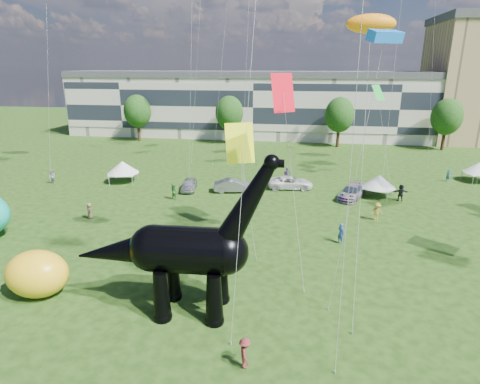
# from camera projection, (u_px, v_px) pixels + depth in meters

# --- Properties ---
(ground) EXTENTS (220.00, 220.00, 0.00)m
(ground) POSITION_uv_depth(u_px,v_px,m) (266.00, 311.00, 24.51)
(ground) COLOR #16330C
(ground) RESTS_ON ground
(terrace_row) EXTENTS (78.00, 11.00, 12.00)m
(terrace_row) POSITION_uv_depth(u_px,v_px,m) (256.00, 107.00, 82.21)
(terrace_row) COLOR beige
(terrace_row) RESTS_ON ground
(tree_far_left) EXTENTS (5.20, 5.20, 9.44)m
(tree_far_left) POSITION_uv_depth(u_px,v_px,m) (137.00, 109.00, 76.91)
(tree_far_left) COLOR #382314
(tree_far_left) RESTS_ON ground
(tree_mid_left) EXTENTS (5.20, 5.20, 9.44)m
(tree_mid_left) POSITION_uv_depth(u_px,v_px,m) (229.00, 110.00, 74.24)
(tree_mid_left) COLOR #382314
(tree_mid_left) RESTS_ON ground
(tree_mid_right) EXTENTS (5.20, 5.20, 9.44)m
(tree_mid_right) POSITION_uv_depth(u_px,v_px,m) (340.00, 112.00, 71.28)
(tree_mid_right) COLOR #382314
(tree_mid_right) RESTS_ON ground
(tree_far_right) EXTENTS (5.20, 5.20, 9.44)m
(tree_far_right) POSITION_uv_depth(u_px,v_px,m) (447.00, 114.00, 68.61)
(tree_far_right) COLOR #382314
(tree_far_right) RESTS_ON ground
(dinosaur_sculpture) EXTENTS (12.54, 3.55, 10.26)m
(dinosaur_sculpture) POSITION_uv_depth(u_px,v_px,m) (181.00, 252.00, 23.56)
(dinosaur_sculpture) COLOR black
(dinosaur_sculpture) RESTS_ON ground
(car_silver) EXTENTS (2.16, 4.27, 1.39)m
(car_silver) POSITION_uv_depth(u_px,v_px,m) (189.00, 185.00, 47.86)
(car_silver) COLOR #BABBBF
(car_silver) RESTS_ON ground
(car_grey) EXTENTS (4.89, 2.48, 1.54)m
(car_grey) POSITION_uv_depth(u_px,v_px,m) (234.00, 186.00, 47.19)
(car_grey) COLOR slate
(car_grey) RESTS_ON ground
(car_white) EXTENTS (5.60, 3.05, 1.49)m
(car_white) POSITION_uv_depth(u_px,v_px,m) (290.00, 183.00, 48.43)
(car_white) COLOR white
(car_white) RESTS_ON ground
(car_dark) EXTENTS (3.87, 5.51, 1.48)m
(car_dark) POSITION_uv_depth(u_px,v_px,m) (352.00, 192.00, 44.89)
(car_dark) COLOR #595960
(car_dark) RESTS_ON ground
(gazebo_near) EXTENTS (4.83, 4.83, 2.57)m
(gazebo_near) POSITION_uv_depth(u_px,v_px,m) (379.00, 181.00, 45.16)
(gazebo_near) COLOR silver
(gazebo_near) RESTS_ON ground
(gazebo_far) EXTENTS (4.19, 4.19, 2.65)m
(gazebo_far) POSITION_uv_depth(u_px,v_px,m) (480.00, 167.00, 51.07)
(gazebo_far) COLOR white
(gazebo_far) RESTS_ON ground
(gazebo_left) EXTENTS (4.53, 4.53, 2.74)m
(gazebo_left) POSITION_uv_depth(u_px,v_px,m) (123.00, 167.00, 50.82)
(gazebo_left) COLOR silver
(gazebo_left) RESTS_ON ground
(inflatable_yellow) EXTENTS (4.21, 3.33, 3.10)m
(inflatable_yellow) POSITION_uv_depth(u_px,v_px,m) (37.00, 274.00, 25.78)
(inflatable_yellow) COLOR yellow
(inflatable_yellow) RESTS_ON ground
(visitors) EXTENTS (50.45, 37.82, 1.88)m
(visitors) POSITION_uv_depth(u_px,v_px,m) (266.00, 203.00, 40.94)
(visitors) COLOR olive
(visitors) RESTS_ON ground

